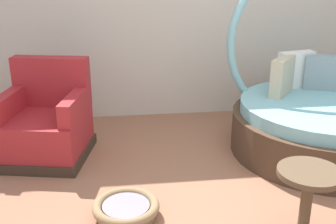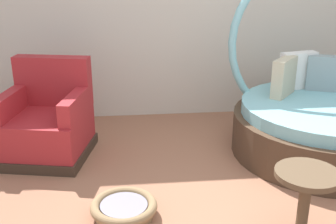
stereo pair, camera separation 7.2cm
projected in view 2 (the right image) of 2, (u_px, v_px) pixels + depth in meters
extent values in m
cube|color=#936047|center=(246.00, 221.00, 3.16)|extent=(8.00, 8.00, 0.02)
cube|color=beige|center=(198.00, 6.00, 4.92)|extent=(8.00, 0.12, 2.64)
cylinder|color=#473323|center=(323.00, 134.00, 4.18)|extent=(1.80, 1.80, 0.40)
cylinder|color=#7AB7C1|center=(327.00, 109.00, 4.09)|extent=(1.66, 1.66, 0.12)
torus|color=#7AB7C1|center=(312.00, 41.00, 4.35)|extent=(1.79, 0.08, 1.79)
cube|color=gray|center=(325.00, 73.00, 4.42)|extent=(0.39, 0.23, 0.37)
cube|color=white|center=(298.00, 71.00, 4.47)|extent=(0.41, 0.20, 0.40)
cube|color=#BCB293|center=(284.00, 77.00, 4.25)|extent=(0.34, 0.37, 0.39)
cube|color=#38281E|center=(48.00, 151.00, 4.15)|extent=(0.94, 0.94, 0.10)
cube|color=#A32328|center=(46.00, 131.00, 4.08)|extent=(0.90, 0.90, 0.34)
cube|color=#A32328|center=(53.00, 81.00, 4.22)|extent=(0.78, 0.31, 0.50)
cube|color=#A32328|center=(11.00, 103.00, 4.01)|extent=(0.26, 0.69, 0.22)
cube|color=#A32328|center=(76.00, 105.00, 3.95)|extent=(0.26, 0.69, 0.22)
cylinder|color=#8E704C|center=(124.00, 213.00, 3.18)|extent=(0.44, 0.44, 0.06)
torus|color=#8E704C|center=(124.00, 206.00, 3.16)|extent=(0.51, 0.51, 0.07)
cylinder|color=gray|center=(124.00, 207.00, 3.16)|extent=(0.36, 0.36, 0.05)
cylinder|color=brown|center=(303.00, 208.00, 2.88)|extent=(0.08, 0.08, 0.48)
cylinder|color=brown|center=(308.00, 174.00, 2.79)|extent=(0.44, 0.44, 0.04)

